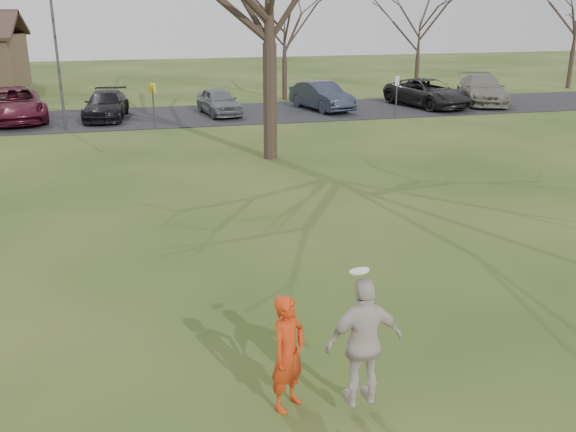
{
  "coord_description": "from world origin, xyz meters",
  "views": [
    {
      "loc": [
        -2.83,
        -7.63,
        5.59
      ],
      "look_at": [
        0.0,
        4.0,
        1.5
      ],
      "focal_mm": 39.18,
      "sensor_mm": 36.0,
      "label": 1
    }
  ],
  "objects_px": {
    "car_3": "(106,105)",
    "car_4": "(219,101)",
    "car_2": "(14,105)",
    "player_defender": "(288,353)",
    "car_5": "(322,96)",
    "catching_play": "(364,342)",
    "car_6": "(428,93)",
    "lamp_post": "(55,41)",
    "car_7": "(482,90)"
  },
  "relations": [
    {
      "from": "car_5",
      "to": "lamp_post",
      "type": "relative_size",
      "value": 0.72
    },
    {
      "from": "lamp_post",
      "to": "car_3",
      "type": "bearing_deg",
      "value": 55.04
    },
    {
      "from": "car_5",
      "to": "car_3",
      "type": "bearing_deg",
      "value": 164.74
    },
    {
      "from": "player_defender",
      "to": "car_4",
      "type": "relative_size",
      "value": 0.44
    },
    {
      "from": "car_7",
      "to": "lamp_post",
      "type": "distance_m",
      "value": 22.95
    },
    {
      "from": "car_2",
      "to": "player_defender",
      "type": "bearing_deg",
      "value": -86.16
    },
    {
      "from": "car_2",
      "to": "catching_play",
      "type": "relative_size",
      "value": 2.82
    },
    {
      "from": "car_7",
      "to": "catching_play",
      "type": "bearing_deg",
      "value": -105.08
    },
    {
      "from": "car_2",
      "to": "car_5",
      "type": "bearing_deg",
      "value": -13.74
    },
    {
      "from": "car_2",
      "to": "car_5",
      "type": "xyz_separation_m",
      "value": [
        15.54,
        -0.29,
        -0.06
      ]
    },
    {
      "from": "car_2",
      "to": "car_4",
      "type": "bearing_deg",
      "value": -15.72
    },
    {
      "from": "car_5",
      "to": "car_2",
      "type": "bearing_deg",
      "value": 163.35
    },
    {
      "from": "car_7",
      "to": "car_5",
      "type": "bearing_deg",
      "value": -162.39
    },
    {
      "from": "car_2",
      "to": "car_6",
      "type": "bearing_deg",
      "value": -14.27
    },
    {
      "from": "car_4",
      "to": "lamp_post",
      "type": "height_order",
      "value": "lamp_post"
    },
    {
      "from": "player_defender",
      "to": "car_3",
      "type": "relative_size",
      "value": 0.38
    },
    {
      "from": "car_2",
      "to": "lamp_post",
      "type": "xyz_separation_m",
      "value": [
        2.54,
        -2.89,
        3.13
      ]
    },
    {
      "from": "car_7",
      "to": "car_3",
      "type": "bearing_deg",
      "value": -162.03
    },
    {
      "from": "car_3",
      "to": "car_7",
      "type": "distance_m",
      "value": 20.82
    },
    {
      "from": "car_2",
      "to": "car_4",
      "type": "distance_m",
      "value": 9.96
    },
    {
      "from": "car_4",
      "to": "catching_play",
      "type": "bearing_deg",
      "value": -102.66
    },
    {
      "from": "car_7",
      "to": "lamp_post",
      "type": "xyz_separation_m",
      "value": [
        -22.59,
        -2.55,
        3.15
      ]
    },
    {
      "from": "car_4",
      "to": "car_6",
      "type": "relative_size",
      "value": 0.73
    },
    {
      "from": "car_6",
      "to": "lamp_post",
      "type": "bearing_deg",
      "value": 171.31
    },
    {
      "from": "player_defender",
      "to": "car_6",
      "type": "bearing_deg",
      "value": 21.26
    },
    {
      "from": "car_5",
      "to": "catching_play",
      "type": "xyz_separation_m",
      "value": [
        -7.03,
        -25.63,
        0.4
      ]
    },
    {
      "from": "car_2",
      "to": "car_5",
      "type": "height_order",
      "value": "car_2"
    },
    {
      "from": "player_defender",
      "to": "car_5",
      "type": "relative_size",
      "value": 0.39
    },
    {
      "from": "car_3",
      "to": "car_6",
      "type": "xyz_separation_m",
      "value": [
        17.3,
        -0.25,
        0.08
      ]
    },
    {
      "from": "car_5",
      "to": "car_7",
      "type": "xyz_separation_m",
      "value": [
        9.59,
        -0.06,
        0.04
      ]
    },
    {
      "from": "player_defender",
      "to": "car_7",
      "type": "xyz_separation_m",
      "value": [
        17.58,
        25.12,
        -0.05
      ]
    },
    {
      "from": "player_defender",
      "to": "car_3",
      "type": "distance_m",
      "value": 25.32
    },
    {
      "from": "car_2",
      "to": "catching_play",
      "type": "distance_m",
      "value": 27.28
    },
    {
      "from": "car_2",
      "to": "car_3",
      "type": "height_order",
      "value": "car_2"
    },
    {
      "from": "car_4",
      "to": "catching_play",
      "type": "xyz_separation_m",
      "value": [
        -1.43,
        -25.39,
        0.47
      ]
    },
    {
      "from": "car_7",
      "to": "catching_play",
      "type": "distance_m",
      "value": 30.5
    },
    {
      "from": "car_6",
      "to": "lamp_post",
      "type": "xyz_separation_m",
      "value": [
        -19.07,
        -2.29,
        3.18
      ]
    },
    {
      "from": "player_defender",
      "to": "car_7",
      "type": "distance_m",
      "value": 30.66
    },
    {
      "from": "player_defender",
      "to": "car_5",
      "type": "bearing_deg",
      "value": 33.14
    },
    {
      "from": "car_3",
      "to": "catching_play",
      "type": "xyz_separation_m",
      "value": [
        4.2,
        -25.57,
        0.47
      ]
    },
    {
      "from": "car_4",
      "to": "car_6",
      "type": "height_order",
      "value": "car_6"
    },
    {
      "from": "car_3",
      "to": "car_7",
      "type": "bearing_deg",
      "value": 6.22
    },
    {
      "from": "car_3",
      "to": "car_4",
      "type": "height_order",
      "value": "car_4"
    },
    {
      "from": "car_3",
      "to": "car_5",
      "type": "distance_m",
      "value": 11.23
    },
    {
      "from": "car_3",
      "to": "catching_play",
      "type": "relative_size",
      "value": 2.26
    },
    {
      "from": "car_3",
      "to": "car_2",
      "type": "bearing_deg",
      "value": -178.47
    },
    {
      "from": "player_defender",
      "to": "car_2",
      "type": "height_order",
      "value": "player_defender"
    },
    {
      "from": "car_5",
      "to": "lamp_post",
      "type": "xyz_separation_m",
      "value": [
        -13.0,
        -2.6,
        3.19
      ]
    },
    {
      "from": "car_2",
      "to": "car_7",
      "type": "height_order",
      "value": "car_2"
    },
    {
      "from": "car_3",
      "to": "car_4",
      "type": "distance_m",
      "value": 5.63
    }
  ]
}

